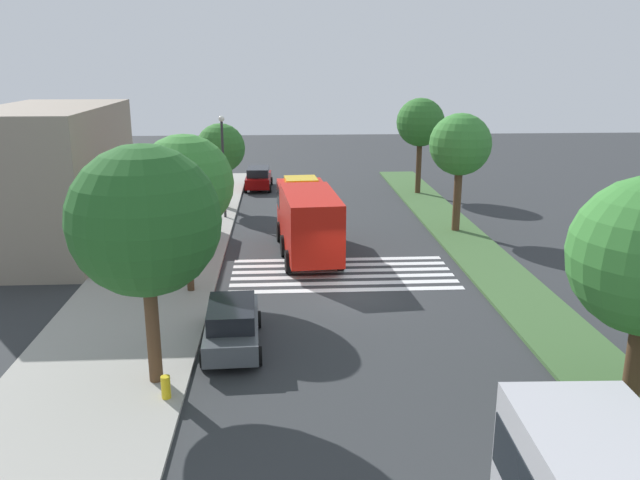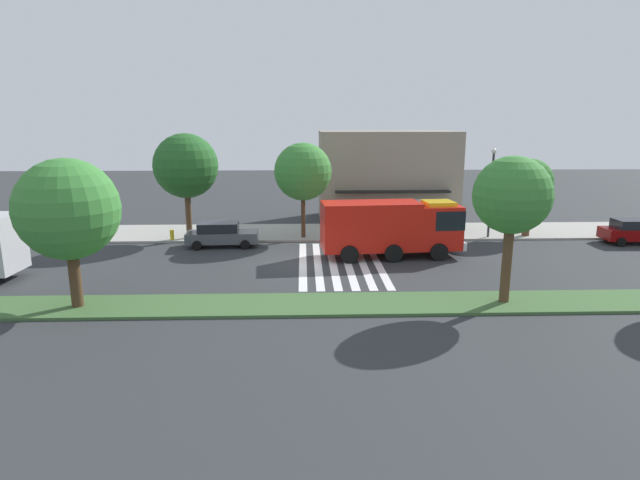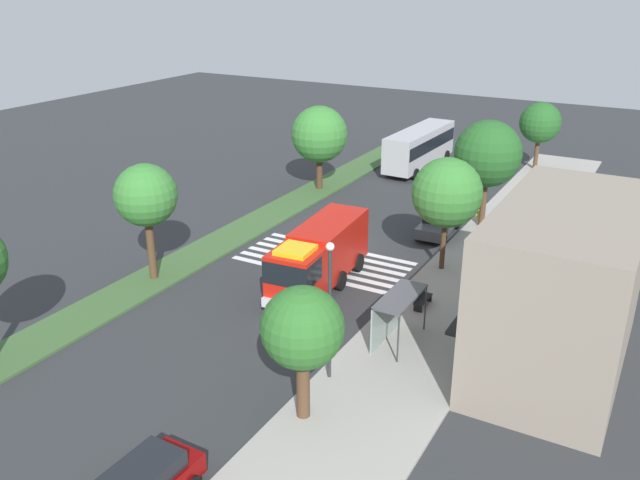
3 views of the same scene
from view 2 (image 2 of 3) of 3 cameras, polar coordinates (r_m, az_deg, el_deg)
name	(u,v)px [view 2 (image 2 of 3)]	position (r m, az deg, el deg)	size (l,w,h in m)	color
ground_plane	(296,264)	(31.65, -2.59, -2.61)	(120.00, 120.00, 0.00)	#2D3033
sidewalk	(298,232)	(40.18, -2.45, 0.84)	(60.00, 5.96, 0.14)	#9E9B93
median_strip	(294,305)	(24.65, -2.78, -7.01)	(60.00, 3.00, 0.14)	#3D6033
crosswalk	(340,264)	(31.72, 2.21, -2.56)	(4.95, 10.48, 0.01)	silver
fire_truck	(395,226)	(33.18, 8.09, 1.54)	(8.99, 3.31, 3.50)	red
parked_car_west	(221,234)	(36.35, -10.64, 0.62)	(4.85, 2.19, 1.68)	#474C51
parked_car_mid	(635,231)	(42.73, 30.93, 0.83)	(4.57, 2.14, 1.70)	#720505
bus_stop_shelter	(427,211)	(39.72, 11.55, 3.12)	(3.50, 1.40, 2.46)	#4C4C51
bench_near_shelter	(373,228)	(39.18, 5.77, 1.25)	(1.60, 0.50, 0.90)	black
street_lamp	(492,186)	(39.55, 18.07, 5.61)	(0.36, 0.36, 6.34)	#2D2D30
storefront_building	(387,176)	(45.98, 7.26, 6.93)	(11.58, 6.59, 7.51)	gray
sidewalk_tree_west	(186,166)	(38.33, -14.31, 7.75)	(4.52, 4.52, 7.42)	#513823
sidewalk_tree_center	(303,172)	(37.49, -1.86, 7.38)	(4.07, 4.07, 6.76)	#47301E
sidewalk_tree_east	(530,182)	(40.98, 21.76, 5.83)	(3.25, 3.25, 5.60)	#513823
median_tree_far_west	(68,210)	(25.66, -25.63, 2.97)	(4.48, 4.48, 6.73)	#47301E
median_tree_west	(512,196)	(25.23, 20.08, 4.48)	(3.51, 3.51, 6.77)	#513823
fire_hydrant	(172,235)	(38.80, -15.72, 0.56)	(0.28, 0.28, 0.70)	gold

